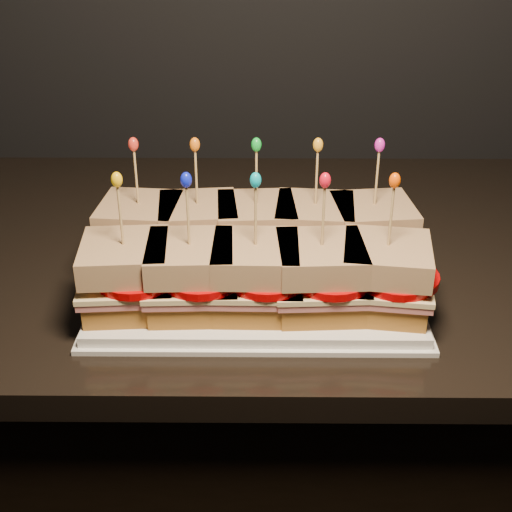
{
  "coord_description": "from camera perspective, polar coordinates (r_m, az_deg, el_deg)",
  "views": [
    {
      "loc": [
        -0.57,
        0.8,
        1.35
      ],
      "look_at": [
        -0.58,
        1.53,
        0.95
      ],
      "focal_mm": 50.0,
      "sensor_mm": 36.0,
      "label": 1
    }
  ],
  "objects": [
    {
      "name": "sandwich_0_frill",
      "position": [
        0.85,
        -9.79,
        8.8
      ],
      "size": [
        0.01,
        0.01,
        0.02
      ],
      "primitive_type": "ellipsoid",
      "color": "red",
      "rests_on": "sandwich_0_pick"
    },
    {
      "name": "sandwich_3_frill",
      "position": [
        0.84,
        4.98,
        8.86
      ],
      "size": [
        0.01,
        0.01,
        0.02
      ],
      "primitive_type": "ellipsoid",
      "color": "orange",
      "rests_on": "sandwich_3_pick"
    },
    {
      "name": "sandwich_5_bread_top",
      "position": [
        0.79,
        -10.47,
        -0.08
      ],
      "size": [
        0.1,
        0.1,
        0.03
      ],
      "primitive_type": "cube",
      "rotation": [
        0.0,
        0.0,
        0.08
      ],
      "color": "#6D320E",
      "rests_on": "sandwich_5_tomato"
    },
    {
      "name": "sandwich_3_tomato",
      "position": [
        0.88,
        5.49,
        1.85
      ],
      "size": [
        0.09,
        0.09,
        0.01
      ],
      "primitive_type": "cylinder",
      "color": "#BB0304",
      "rests_on": "sandwich_3_cheese"
    },
    {
      "name": "sandwich_8_pick",
      "position": [
        0.76,
        5.39,
        2.9
      ],
      "size": [
        0.0,
        0.0,
        0.09
      ],
      "primitive_type": "cylinder",
      "color": "tan",
      "rests_on": "sandwich_8_bread_top"
    },
    {
      "name": "sandwich_8_cheese",
      "position": [
        0.79,
        5.15,
        -1.91
      ],
      "size": [
        0.11,
        0.1,
        0.01
      ],
      "primitive_type": "cube",
      "rotation": [
        0.0,
        0.0,
        0.05
      ],
      "color": "beige",
      "rests_on": "sandwich_8_ham"
    },
    {
      "name": "sandwich_0_pick",
      "position": [
        0.86,
        -9.54,
        6.0
      ],
      "size": [
        0.0,
        0.0,
        0.09
      ],
      "primitive_type": "cylinder",
      "color": "tan",
      "rests_on": "sandwich_0_bread_top"
    },
    {
      "name": "sandwich_0_bread_bot",
      "position": [
        0.91,
        -9.05,
        0.3
      ],
      "size": [
        0.1,
        0.1,
        0.03
      ],
      "primitive_type": "cube",
      "rotation": [
        0.0,
        0.0,
        -0.09
      ],
      "color": "brown",
      "rests_on": "platter"
    },
    {
      "name": "sandwich_3_bread_top",
      "position": [
        0.87,
        4.74,
        3.23
      ],
      "size": [
        0.1,
        0.1,
        0.03
      ],
      "primitive_type": "cube",
      "rotation": [
        0.0,
        0.0,
        -0.09
      ],
      "color": "#6D320E",
      "rests_on": "sandwich_3_tomato"
    },
    {
      "name": "sandwich_5_ham",
      "position": [
        0.81,
        -10.26,
        -2.25
      ],
      "size": [
        0.11,
        0.1,
        0.01
      ],
      "primitive_type": "cube",
      "rotation": [
        0.0,
        0.0,
        0.08
      ],
      "color": "#C96A6B",
      "rests_on": "sandwich_5_bread_bot"
    },
    {
      "name": "sandwich_6_pick",
      "position": [
        0.76,
        -5.45,
        2.94
      ],
      "size": [
        0.0,
        0.0,
        0.09
      ],
      "primitive_type": "cylinder",
      "color": "tan",
      "rests_on": "sandwich_6_bread_top"
    },
    {
      "name": "sandwich_9_pick",
      "position": [
        0.77,
        10.73,
        2.85
      ],
      "size": [
        0.0,
        0.0,
        0.09
      ],
      "primitive_type": "cylinder",
      "color": "tan",
      "rests_on": "sandwich_9_bread_top"
    },
    {
      "name": "sandwich_9_ham",
      "position": [
        0.8,
        10.22,
        -2.34
      ],
      "size": [
        0.11,
        0.11,
        0.01
      ],
      "primitive_type": "cube",
      "rotation": [
        0.0,
        0.0,
        -0.13
      ],
      "color": "#C96A6B",
      "rests_on": "sandwich_9_bread_bot"
    },
    {
      "name": "sandwich_4_ham",
      "position": [
        0.9,
        9.21,
        1.17
      ],
      "size": [
        0.11,
        0.11,
        0.01
      ],
      "primitive_type": "cube",
      "rotation": [
        0.0,
        0.0,
        0.11
      ],
      "color": "#C96A6B",
      "rests_on": "sandwich_4_bread_bot"
    },
    {
      "name": "sandwich_2_pick",
      "position": [
        0.85,
        0.03,
        6.05
      ],
      "size": [
        0.0,
        0.0,
        0.09
      ],
      "primitive_type": "cylinder",
      "color": "tan",
      "rests_on": "sandwich_2_bread_top"
    },
    {
      "name": "sandwich_0_ham",
      "position": [
        0.9,
        -9.13,
        1.24
      ],
      "size": [
        0.11,
        0.11,
        0.01
      ],
      "primitive_type": "cube",
      "rotation": [
        0.0,
        0.0,
        -0.09
      ],
      "color": "#C96A6B",
      "rests_on": "sandwich_0_bread_bot"
    },
    {
      "name": "sandwich_2_ham",
      "position": [
        0.88,
        0.03,
        1.22
      ],
      "size": [
        0.11,
        0.1,
        0.01
      ],
      "primitive_type": "cube",
      "rotation": [
        0.0,
        0.0,
        0.06
      ],
      "color": "#C96A6B",
      "rests_on": "sandwich_2_bread_bot"
    },
    {
      "name": "sandwich_4_frill",
      "position": [
        0.85,
        9.87,
        8.75
      ],
      "size": [
        0.01,
        0.01,
        0.02
      ],
      "primitive_type": "ellipsoid",
      "color": "#D81DAE",
      "rests_on": "sandwich_4_pick"
    },
    {
      "name": "sandwich_7_frill",
      "position": [
        0.74,
        -0.03,
        6.1
      ],
      "size": [
        0.01,
        0.01,
        0.02
      ],
      "primitive_type": "ellipsoid",
      "color": "#05A1B2",
      "rests_on": "sandwich_7_pick"
    },
    {
      "name": "sandwich_2_cheese",
      "position": [
        0.88,
        0.03,
        1.62
      ],
      "size": [
        0.11,
        0.1,
        0.01
      ],
      "primitive_type": "cube",
      "rotation": [
        0.0,
        0.0,
        0.06
      ],
      "color": "beige",
      "rests_on": "sandwich_2_ham"
    },
    {
      "name": "sandwich_3_bread_bot",
      "position": [
        0.9,
        4.61,
        0.25
      ],
      "size": [
        0.1,
        0.1,
        0.03
      ],
      "primitive_type": "cube",
      "rotation": [
        0.0,
        0.0,
        -0.09
      ],
      "color": "brown",
      "rests_on": "platter"
    },
    {
      "name": "sandwich_3_pick",
      "position": [
        0.85,
        4.86,
        6.01
      ],
      "size": [
        0.0,
        0.0,
        0.09
      ],
      "primitive_type": "cylinder",
      "color": "tan",
      "rests_on": "sandwich_3_bread_top"
    },
    {
      "name": "sandwich_4_tomato",
      "position": [
        0.89,
        10.1,
        1.82
      ],
      "size": [
        0.09,
        0.09,
        0.01
      ],
      "primitive_type": "cylinder",
      "color": "#BB0304",
      "rests_on": "sandwich_4_cheese"
    },
    {
      "name": "sandwich_7_cheese",
      "position": [
        0.79,
        -0.03,
        -1.9
      ],
      "size": [
        0.1,
        0.1,
        0.01
      ],
      "primitive_type": "cube",
      "rotation": [
        0.0,
        0.0,
        -0.01
      ],
      "color": "beige",
      "rests_on": "sandwich_7_ham"
    },
    {
      "name": "sandwich_1_bread_top",
      "position": [
        0.87,
        -4.67,
        3.26
      ],
      "size": [
        0.1,
        0.1,
        0.03
      ],
      "primitive_type": "cube",
      "rotation": [
        0.0,
        0.0,
        0.1
      ],
      "color": "#6D320E",
      "rests_on": "sandwich_1_tomato"
    },
    {
      "name": "platter_rim",
      "position": [
        0.86,
        -0.0,
        -3.04
      ],
      "size": [
        0.39,
        0.25,
        0.01
      ],
      "primitive_type": "cube",
      "color": "white",
      "rests_on": "granite_slab"
    },
    {
      "name": "sandwich_1_cheese",
      "position": [
        0.89,
        -4.6,
        1.64
      ],
      "size": [
        0.11,
        0.11,
        0.01
      ],
      "primitive_type": "cube",
      "rotation": [
        0.0,
        0.0,
        0.1
      ],
      "color": "beige",
      "rests_on": "sandwich_1_ham"
    },
    {
      "name": "sandwich_0_bread_top",
      "position": [
        0.88,
        -9.31,
        3.25
      ],
      "size": [
        0.1,
        0.1,
        0.03
      ],
      "primitive_type": "cube",
      "rotation": [
        0.0,
        0.0,
        -0.09
      ],
      "color": "#6D320E",
      "rests_on": "sandwich_0_tomato"
    },
    {
      "name": "sandwich_2_frill",
      "position": [
        0.83,
        0.03,
        8.9
      ],
      "size": [
        0.01,
        0.01,
        0.02
      ],
      "primitive_type": "ellipsoid",
      "color": "green",
      "rests_on": "sandwich_2_pick"
    },
    {
      "name": "sandwich_6_frill",
      "position": [
        0.74,
        -5.61,
        6.09
      ],
      "size": [
        0.01,
        0.01,
        0.02
      ],
      "primitive_type": "ellipsoid",
      "color": "#0E1AD2",
      "rests_on": "sandwich_6_pick"
    },
    {
      "name": "sandwich_5_cheese",
      "position": [
        0.8,
        -10.3,
        -1.83
      ],
      "size": [
        0.11,
        0.11,
        0.01
      ],
      "primitive_type": "cube",
      "rotation": [
        0.0,
        0.0,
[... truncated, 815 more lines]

